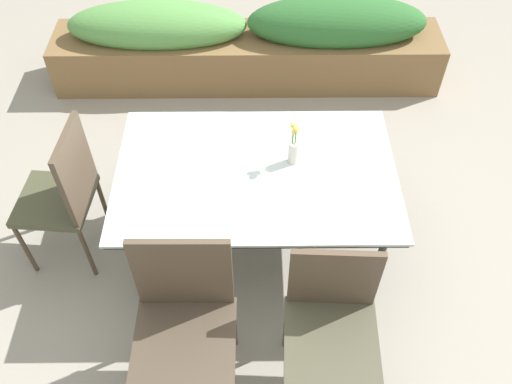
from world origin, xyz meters
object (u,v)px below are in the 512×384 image
(chair_near_right, at_px, (332,321))
(chair_near_left, at_px, (184,319))
(chair_end_left, at_px, (65,191))
(dining_table, at_px, (256,177))
(flower_vase, at_px, (294,147))
(planter_box, at_px, (249,44))

(chair_near_right, bearing_deg, chair_near_left, 1.59)
(chair_end_left, xyz_separation_m, chair_near_right, (1.44, -0.81, -0.02))
(dining_table, xyz_separation_m, chair_near_left, (-0.35, -0.80, -0.11))
(chair_end_left, distance_m, flower_vase, 1.32)
(chair_near_left, xyz_separation_m, planter_box, (0.31, 2.55, -0.20))
(chair_near_left, relative_size, planter_box, 0.31)
(chair_near_right, relative_size, planter_box, 0.29)
(dining_table, bearing_deg, chair_near_right, -66.81)
(chair_end_left, relative_size, chair_near_right, 1.08)
(chair_end_left, bearing_deg, dining_table, -84.88)
(chair_end_left, distance_m, planter_box, 2.06)
(chair_near_right, xyz_separation_m, chair_near_left, (-0.70, 0.01, 0.01))
(dining_table, xyz_separation_m, chair_end_left, (-1.09, -0.01, -0.10))
(flower_vase, bearing_deg, dining_table, -159.99)
(flower_vase, xyz_separation_m, planter_box, (-0.25, 1.68, -0.47))
(dining_table, height_order, chair_near_right, chair_near_right)
(chair_near_left, bearing_deg, planter_box, -96.43)
(dining_table, bearing_deg, flower_vase, 20.01)
(chair_near_right, bearing_deg, flower_vase, -77.95)
(dining_table, distance_m, flower_vase, 0.27)
(dining_table, height_order, planter_box, planter_box)
(dining_table, height_order, chair_near_left, chair_near_left)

